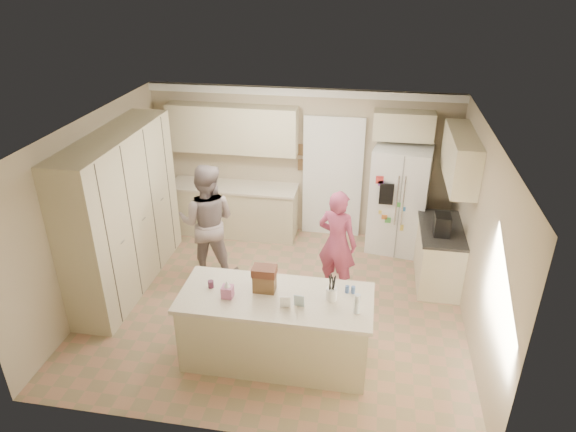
% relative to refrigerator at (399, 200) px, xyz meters
% --- Properties ---
extents(floor, '(5.20, 4.60, 0.02)m').
position_rel_refrigerator_xyz_m(floor, '(-1.68, -1.93, -0.91)').
color(floor, tan).
rests_on(floor, ground).
extents(ceiling, '(5.20, 4.60, 0.02)m').
position_rel_refrigerator_xyz_m(ceiling, '(-1.68, -1.93, 1.71)').
color(ceiling, white).
rests_on(ceiling, wall_back).
extents(wall_back, '(5.20, 0.02, 2.60)m').
position_rel_refrigerator_xyz_m(wall_back, '(-1.68, 0.38, 0.40)').
color(wall_back, tan).
rests_on(wall_back, ground).
extents(wall_front, '(5.20, 0.02, 2.60)m').
position_rel_refrigerator_xyz_m(wall_front, '(-1.68, -4.24, 0.40)').
color(wall_front, tan).
rests_on(wall_front, ground).
extents(wall_left, '(0.02, 4.60, 2.60)m').
position_rel_refrigerator_xyz_m(wall_left, '(-4.29, -1.93, 0.40)').
color(wall_left, tan).
rests_on(wall_left, ground).
extents(wall_right, '(0.02, 4.60, 2.60)m').
position_rel_refrigerator_xyz_m(wall_right, '(0.93, -1.93, 0.40)').
color(wall_right, tan).
rests_on(wall_right, ground).
extents(crown_back, '(5.20, 0.08, 0.12)m').
position_rel_refrigerator_xyz_m(crown_back, '(-1.68, 0.33, 1.63)').
color(crown_back, white).
rests_on(crown_back, wall_back).
extents(pantry_bank, '(0.60, 2.60, 2.35)m').
position_rel_refrigerator_xyz_m(pantry_bank, '(-3.98, -1.73, 0.28)').
color(pantry_bank, beige).
rests_on(pantry_bank, floor).
extents(back_base_cab, '(2.20, 0.60, 0.88)m').
position_rel_refrigerator_xyz_m(back_base_cab, '(-2.83, 0.07, -0.46)').
color(back_base_cab, beige).
rests_on(back_base_cab, floor).
extents(back_countertop, '(2.24, 0.63, 0.04)m').
position_rel_refrigerator_xyz_m(back_countertop, '(-2.83, 0.06, 0.00)').
color(back_countertop, beige).
rests_on(back_countertop, back_base_cab).
extents(back_upper_cab, '(2.20, 0.35, 0.80)m').
position_rel_refrigerator_xyz_m(back_upper_cab, '(-2.83, 0.20, 1.00)').
color(back_upper_cab, beige).
rests_on(back_upper_cab, wall_back).
extents(doorway_opening, '(0.90, 0.06, 2.10)m').
position_rel_refrigerator_xyz_m(doorway_opening, '(-1.13, 0.35, 0.15)').
color(doorway_opening, black).
rests_on(doorway_opening, floor).
extents(doorway_casing, '(1.02, 0.03, 2.22)m').
position_rel_refrigerator_xyz_m(doorway_casing, '(-1.13, 0.32, 0.15)').
color(doorway_casing, white).
rests_on(doorway_casing, floor).
extents(wall_frame_upper, '(0.15, 0.02, 0.20)m').
position_rel_refrigerator_xyz_m(wall_frame_upper, '(-1.66, 0.34, 0.65)').
color(wall_frame_upper, brown).
rests_on(wall_frame_upper, wall_back).
extents(wall_frame_lower, '(0.15, 0.02, 0.20)m').
position_rel_refrigerator_xyz_m(wall_frame_lower, '(-1.66, 0.34, 0.38)').
color(wall_frame_lower, brown).
rests_on(wall_frame_lower, wall_back).
extents(refrigerator, '(0.99, 0.82, 1.80)m').
position_rel_refrigerator_xyz_m(refrigerator, '(0.00, 0.00, 0.00)').
color(refrigerator, white).
rests_on(refrigerator, floor).
extents(fridge_seam, '(0.02, 0.02, 1.78)m').
position_rel_refrigerator_xyz_m(fridge_seam, '(-0.00, -0.35, 0.00)').
color(fridge_seam, gray).
rests_on(fridge_seam, refrigerator).
extents(fridge_dispenser, '(0.22, 0.03, 0.35)m').
position_rel_refrigerator_xyz_m(fridge_dispenser, '(-0.22, -0.37, 0.25)').
color(fridge_dispenser, black).
rests_on(fridge_dispenser, refrigerator).
extents(fridge_handle_l, '(0.02, 0.02, 0.85)m').
position_rel_refrigerator_xyz_m(fridge_handle_l, '(-0.05, -0.37, 0.15)').
color(fridge_handle_l, silver).
rests_on(fridge_handle_l, refrigerator).
extents(fridge_handle_r, '(0.02, 0.02, 0.85)m').
position_rel_refrigerator_xyz_m(fridge_handle_r, '(0.05, -0.37, 0.15)').
color(fridge_handle_r, silver).
rests_on(fridge_handle_r, refrigerator).
extents(over_fridge_cab, '(0.95, 0.35, 0.45)m').
position_rel_refrigerator_xyz_m(over_fridge_cab, '(-0.03, 0.20, 1.20)').
color(over_fridge_cab, beige).
rests_on(over_fridge_cab, wall_back).
extents(right_base_cab, '(0.60, 1.20, 0.88)m').
position_rel_refrigerator_xyz_m(right_base_cab, '(0.62, -0.93, -0.46)').
color(right_base_cab, beige).
rests_on(right_base_cab, floor).
extents(right_countertop, '(0.63, 1.24, 0.04)m').
position_rel_refrigerator_xyz_m(right_countertop, '(0.61, -0.93, 0.00)').
color(right_countertop, '#2D2B28').
rests_on(right_countertop, right_base_cab).
extents(right_upper_cab, '(0.35, 1.50, 0.70)m').
position_rel_refrigerator_xyz_m(right_upper_cab, '(0.74, -0.73, 1.05)').
color(right_upper_cab, beige).
rests_on(right_upper_cab, wall_right).
extents(coffee_maker, '(0.22, 0.28, 0.30)m').
position_rel_refrigerator_xyz_m(coffee_maker, '(0.57, -1.13, 0.17)').
color(coffee_maker, black).
rests_on(coffee_maker, right_countertop).
extents(island_base, '(2.20, 0.90, 0.88)m').
position_rel_refrigerator_xyz_m(island_base, '(-1.48, -3.03, -0.46)').
color(island_base, beige).
rests_on(island_base, floor).
extents(island_top, '(2.28, 0.96, 0.05)m').
position_rel_refrigerator_xyz_m(island_top, '(-1.48, -3.03, 0.00)').
color(island_top, beige).
rests_on(island_top, island_base).
extents(utensil_crock, '(0.13, 0.13, 0.15)m').
position_rel_refrigerator_xyz_m(utensil_crock, '(-0.83, -2.98, 0.10)').
color(utensil_crock, white).
rests_on(utensil_crock, island_top).
extents(tissue_box, '(0.13, 0.13, 0.14)m').
position_rel_refrigerator_xyz_m(tissue_box, '(-2.03, -3.13, 0.10)').
color(tissue_box, '#BE6795').
rests_on(tissue_box, island_top).
extents(tissue_plume, '(0.08, 0.08, 0.08)m').
position_rel_refrigerator_xyz_m(tissue_plume, '(-2.03, -3.13, 0.20)').
color(tissue_plume, white).
rests_on(tissue_plume, tissue_box).
extents(dollhouse_body, '(0.26, 0.18, 0.22)m').
position_rel_refrigerator_xyz_m(dollhouse_body, '(-1.63, -2.93, 0.14)').
color(dollhouse_body, brown).
rests_on(dollhouse_body, island_top).
extents(dollhouse_roof, '(0.28, 0.20, 0.10)m').
position_rel_refrigerator_xyz_m(dollhouse_roof, '(-1.63, -2.93, 0.30)').
color(dollhouse_roof, '#592D1E').
rests_on(dollhouse_roof, dollhouse_body).
extents(jam_jar, '(0.07, 0.07, 0.09)m').
position_rel_refrigerator_xyz_m(jam_jar, '(-2.28, -2.98, 0.07)').
color(jam_jar, '#59263F').
rests_on(jam_jar, island_top).
extents(greeting_card_a, '(0.12, 0.06, 0.16)m').
position_rel_refrigerator_xyz_m(greeting_card_a, '(-1.33, -3.23, 0.11)').
color(greeting_card_a, white).
rests_on(greeting_card_a, island_top).
extents(greeting_card_b, '(0.12, 0.05, 0.16)m').
position_rel_refrigerator_xyz_m(greeting_card_b, '(-1.18, -3.18, 0.11)').
color(greeting_card_b, silver).
rests_on(greeting_card_b, island_top).
extents(water_bottle, '(0.07, 0.07, 0.24)m').
position_rel_refrigerator_xyz_m(water_bottle, '(-0.53, -3.18, 0.14)').
color(water_bottle, silver).
rests_on(water_bottle, island_top).
extents(shaker_salt, '(0.05, 0.05, 0.09)m').
position_rel_refrigerator_xyz_m(shaker_salt, '(-0.66, -2.81, 0.07)').
color(shaker_salt, '#43629E').
rests_on(shaker_salt, island_top).
extents(shaker_pepper, '(0.05, 0.05, 0.09)m').
position_rel_refrigerator_xyz_m(shaker_pepper, '(-0.59, -2.81, 0.07)').
color(shaker_pepper, '#43629E').
rests_on(shaker_pepper, island_top).
extents(teen_boy, '(0.94, 0.76, 1.83)m').
position_rel_refrigerator_xyz_m(teen_boy, '(-2.86, -1.31, 0.01)').
color(teen_boy, '#999390').
rests_on(teen_boy, floor).
extents(teen_girl, '(0.69, 0.56, 1.62)m').
position_rel_refrigerator_xyz_m(teen_girl, '(-0.89, -1.44, -0.09)').
color(teen_girl, '#A8415F').
rests_on(teen_girl, floor).
extents(fridge_magnets, '(0.76, 0.02, 1.44)m').
position_rel_refrigerator_xyz_m(fridge_magnets, '(-0.00, -0.36, 0.00)').
color(fridge_magnets, tan).
rests_on(fridge_magnets, refrigerator).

